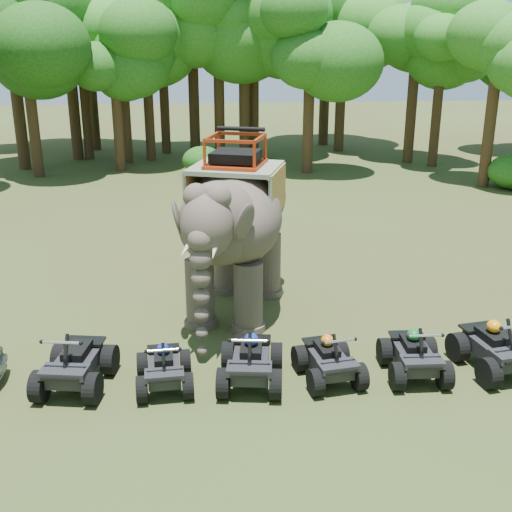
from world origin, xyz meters
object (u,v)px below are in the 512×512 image
object	(u,v)px
elephant	(235,224)
atv_5	(497,342)
atv_1	(164,362)
atv_4	(415,349)
atv_3	(329,354)
atv_2	(251,355)
atv_0	(75,357)

from	to	relation	value
elephant	atv_5	xyz separation A→B (m)	(5.33, -3.75, -1.64)
atv_1	atv_5	bearing A→B (deg)	-3.18
atv_5	elephant	bearing A→B (deg)	135.54
atv_1	atv_4	size ratio (longest dim) A/B	0.92
atv_4	atv_1	bearing A→B (deg)	-177.93
atv_3	atv_1	bearing A→B (deg)	170.87
atv_4	atv_5	size ratio (longest dim) A/B	0.91
atv_2	atv_4	xyz separation A→B (m)	(3.45, 0.01, -0.04)
elephant	atv_0	bearing A→B (deg)	-115.97
atv_5	atv_0	bearing A→B (deg)	169.88
atv_4	atv_3	bearing A→B (deg)	-177.88
atv_0	atv_3	xyz separation A→B (m)	(5.20, -0.18, -0.08)
elephant	atv_4	xyz separation A→B (m)	(3.52, -3.81, -1.70)
atv_0	atv_1	size ratio (longest dim) A/B	1.18
elephant	atv_1	size ratio (longest dim) A/B	3.60
atv_0	atv_1	xyz separation A→B (m)	(1.80, -0.19, -0.10)
atv_2	atv_5	bearing A→B (deg)	8.54
atv_1	atv_4	xyz separation A→B (m)	(5.22, 0.01, 0.05)
elephant	atv_0	size ratio (longest dim) A/B	3.04
atv_0	atv_2	bearing A→B (deg)	6.41
atv_3	atv_0	bearing A→B (deg)	168.78
atv_1	atv_4	bearing A→B (deg)	-3.66
atv_2	atv_5	size ratio (longest dim) A/B	0.97
atv_0	atv_2	xyz separation A→B (m)	(3.57, -0.19, -0.02)
atv_0	atv_4	distance (m)	7.02
atv_0	atv_3	distance (m)	5.20
atv_0	atv_5	xyz separation A→B (m)	(8.83, -0.12, 0.01)
atv_0	atv_3	bearing A→B (deg)	7.47
atv_0	atv_5	size ratio (longest dim) A/B	0.99
elephant	atv_2	xyz separation A→B (m)	(0.07, -3.82, -1.66)
atv_0	atv_4	bearing A→B (deg)	8.03
atv_1	atv_3	bearing A→B (deg)	-3.68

